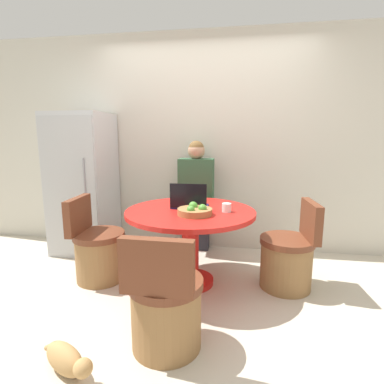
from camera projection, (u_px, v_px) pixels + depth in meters
name	position (u px, v px, depth m)	size (l,w,h in m)	color
ground_plane	(187.00, 301.00, 2.55)	(12.00, 12.00, 0.00)	beige
wall_back	(207.00, 144.00, 3.65)	(7.00, 0.06, 2.60)	beige
refrigerator	(83.00, 184.00, 3.60)	(0.67, 0.65, 1.66)	silver
dining_table	(190.00, 227.00, 2.78)	(1.19, 1.19, 0.72)	red
chair_left_side	(98.00, 252.00, 2.92)	(0.49, 0.49, 0.82)	olive
chair_near_camera	(166.00, 309.00, 1.95)	(0.49, 0.49, 0.82)	olive
chair_right_side	(288.00, 259.00, 2.75)	(0.49, 0.49, 0.82)	olive
person_seated	(197.00, 193.00, 3.55)	(0.40, 0.37, 1.34)	#2D2D38
laptop	(189.00, 203.00, 2.81)	(0.34, 0.21, 0.24)	#141947
fruit_bowl	(195.00, 211.00, 2.57)	(0.30, 0.30, 0.10)	olive
coffee_cup	(227.00, 208.00, 2.67)	(0.08, 0.08, 0.08)	white
cat	(67.00, 360.00, 1.76)	(0.42, 0.27, 0.18)	tan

